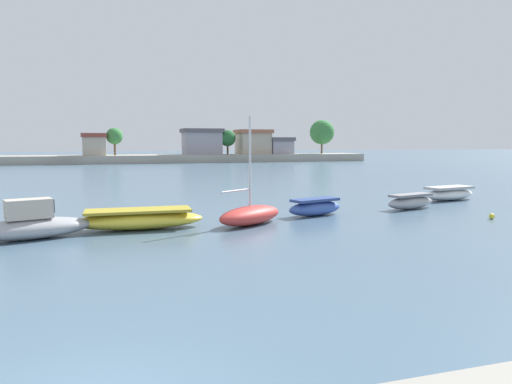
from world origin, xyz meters
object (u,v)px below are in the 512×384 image
Objects in this scene: moored_boat_6 at (411,202)px; moored_boat_7 at (449,194)px; moored_boat_3 at (139,220)px; moored_boat_4 at (250,215)px; moored_boat_5 at (315,207)px; mooring_buoy_0 at (492,216)px; moored_boat_2 at (31,225)px.

moored_boat_7 is at bearing 14.60° from moored_boat_6.
moored_boat_4 reaches higher than moored_boat_3.
moored_boat_3 is 15.12m from moored_boat_6.
mooring_buoy_0 is (7.82, -3.57, -0.28)m from moored_boat_5.
moored_boat_3 is 20.02× the size of mooring_buoy_0.
moored_boat_6 is 12.92× the size of mooring_buoy_0.
moored_boat_2 is 19.34m from moored_boat_6.
moored_boat_4 reaches higher than moored_boat_7.
moored_boat_7 is 15.48× the size of mooring_buoy_0.
moored_boat_4 reaches higher than moored_boat_6.
moored_boat_3 is 1.55× the size of moored_boat_6.
mooring_buoy_0 is (-3.19, -6.97, -0.28)m from moored_boat_7.
moored_boat_4 is (9.06, 0.60, -0.09)m from moored_boat_2.
moored_boat_7 reaches higher than moored_boat_5.
moored_boat_2 reaches higher than mooring_buoy_0.
moored_boat_6 is at bearing -10.37° from moored_boat_5.
moored_boat_4 is at bearing -13.34° from moored_boat_2.
moored_boat_4 is 11.91m from mooring_buoy_0.
mooring_buoy_0 is at bearing -83.40° from moored_boat_6.
moored_boat_6 reaches higher than mooring_buoy_0.
moored_boat_2 is 9.08m from moored_boat_4.
moored_boat_2 is 0.87× the size of moored_boat_3.
moored_boat_6 is 5.59m from moored_boat_7.
moored_boat_5 is at bearing 9.22° from moored_boat_3.
moored_boat_6 is at bearing 111.61° from mooring_buoy_0.
moored_boat_7 is (4.86, 2.76, 0.02)m from moored_boat_6.
moored_boat_2 is at bearing 149.62° from moored_boat_4.
moored_boat_7 reaches higher than mooring_buoy_0.
moored_boat_7 is (23.99, 5.57, -0.12)m from moored_boat_2.
moored_boat_6 is 4.54m from mooring_buoy_0.
moored_boat_5 is at bearing 155.47° from mooring_buoy_0.
moored_boat_5 reaches higher than moored_boat_6.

